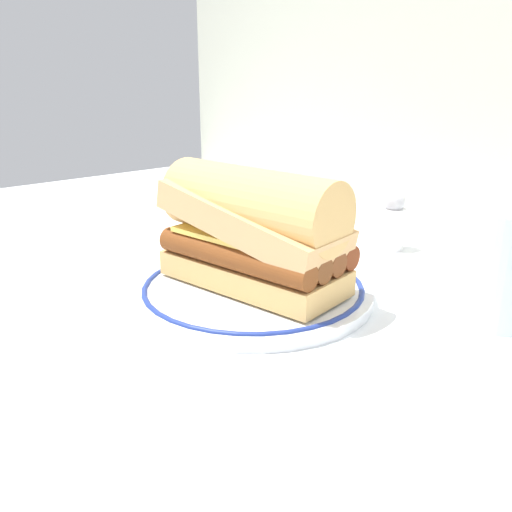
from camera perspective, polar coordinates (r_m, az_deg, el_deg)
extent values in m
plane|color=white|center=(0.60, 1.30, -4.82)|extent=(1.50, 1.50, 0.00)
cylinder|color=white|center=(0.62, 0.00, -3.43)|extent=(0.25, 0.25, 0.01)
torus|color=navy|center=(0.61, 0.00, -2.91)|extent=(0.23, 0.23, 0.01)
cube|color=#E4B266|center=(0.61, 0.00, -1.51)|extent=(0.21, 0.12, 0.03)
cylinder|color=brown|center=(0.57, -2.34, -0.08)|extent=(0.19, 0.06, 0.03)
cylinder|color=brown|center=(0.59, -0.76, 0.51)|extent=(0.19, 0.06, 0.03)
cylinder|color=brown|center=(0.61, 0.73, 1.07)|extent=(0.19, 0.06, 0.03)
cylinder|color=maroon|center=(0.63, 2.14, 1.59)|extent=(0.19, 0.06, 0.03)
cube|color=#EFC64C|center=(0.60, 0.00, 2.19)|extent=(0.17, 0.11, 0.01)
cube|color=#DFAB6D|center=(0.59, 0.00, 3.82)|extent=(0.21, 0.12, 0.07)
cylinder|color=#E5B268|center=(0.59, 0.00, 5.23)|extent=(0.21, 0.11, 0.07)
cylinder|color=silver|center=(0.59, 23.15, -1.10)|extent=(0.07, 0.07, 0.11)
cylinder|color=gold|center=(0.60, 22.75, -3.99)|extent=(0.06, 0.06, 0.05)
cylinder|color=white|center=(0.78, 13.29, 2.63)|extent=(0.03, 0.03, 0.06)
sphere|color=silver|center=(0.77, 13.49, 5.23)|extent=(0.03, 0.03, 0.03)
cube|color=silver|center=(0.76, -6.13, 0.63)|extent=(0.05, 0.10, 0.01)
cube|color=black|center=(0.82, -2.89, 2.31)|extent=(0.03, 0.06, 0.01)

